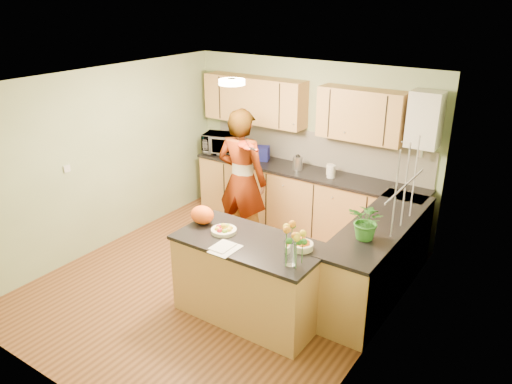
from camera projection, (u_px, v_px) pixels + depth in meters
The scene contains 28 objects.
floor at pixel (221, 282), 6.29m from camera, with size 4.50×4.50×0.00m, color #583219.
ceiling at pixel (215, 82), 5.35m from camera, with size 4.00×4.50×0.02m, color silver.
wall_back at pixel (310, 144), 7.55m from camera, with size 4.00×0.02×2.50m, color gray.
wall_front at pixel (49, 275), 4.09m from camera, with size 4.00×0.02×2.50m, color gray.
wall_left at pixel (104, 160), 6.86m from camera, with size 0.02×4.50×2.50m, color gray.
wall_right at pixel (383, 234), 4.78m from camera, with size 0.02×4.50×2.50m, color gray.
back_counter at pixel (304, 199), 7.56m from camera, with size 3.64×0.62×0.94m.
right_counter at pixel (378, 259), 5.89m from camera, with size 0.62×2.24×0.94m.
splashback at pixel (315, 149), 7.50m from camera, with size 3.60×0.02×0.52m, color white.
upper_cabinets at pixel (296, 106), 7.28m from camera, with size 3.20×0.34×0.70m.
boiler at pixel (425, 120), 6.30m from camera, with size 0.40×0.30×0.86m.
window_right at pixel (406, 186), 5.13m from camera, with size 0.01×1.30×1.05m.
light_switch at pixel (67, 169), 6.37m from camera, with size 0.02×0.09×0.09m, color silver.
ceiling_lamp at pixel (232, 82), 5.60m from camera, with size 0.30×0.30×0.07m.
peninsula_island at pixel (250, 278), 5.50m from camera, with size 1.63×0.84×0.93m.
fruit_dish at pixel (224, 229), 5.49m from camera, with size 0.28×0.28×0.10m.
orange_bowl at pixel (302, 244), 5.13m from camera, with size 0.23×0.23×0.14m.
flower_vase at pixel (291, 231), 4.74m from camera, with size 0.29×0.29×0.54m.
orange_bag at pixel (202, 215), 5.68m from camera, with size 0.28×0.24×0.21m, color #ED5513.
papers at pixel (225, 249), 5.14m from camera, with size 0.24×0.32×0.01m, color white.
violinist at pixel (242, 181), 6.81m from camera, with size 0.73×0.48×2.01m, color tan.
violin at pixel (244, 144), 6.31m from camera, with size 0.60×0.24×0.12m, color #4D0F04, non-canonical shape.
microwave at pixel (222, 143), 8.11m from camera, with size 0.58×0.40×0.32m, color silver.
blue_box at pixel (260, 153), 7.80m from camera, with size 0.27×0.20×0.22m, color navy.
kettle at pixel (298, 162), 7.38m from camera, with size 0.14×0.14×0.27m.
jar_cream at pixel (330, 169), 7.18m from camera, with size 0.10×0.10×0.16m, color beige.
jar_white at pixel (331, 171), 7.07m from camera, with size 0.12×0.12×0.18m, color silver.
potted_plant at pixel (368, 221), 5.27m from camera, with size 0.38×0.33×0.43m, color #307527.
Camera 1 is at (3.39, -4.23, 3.42)m, focal length 35.00 mm.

